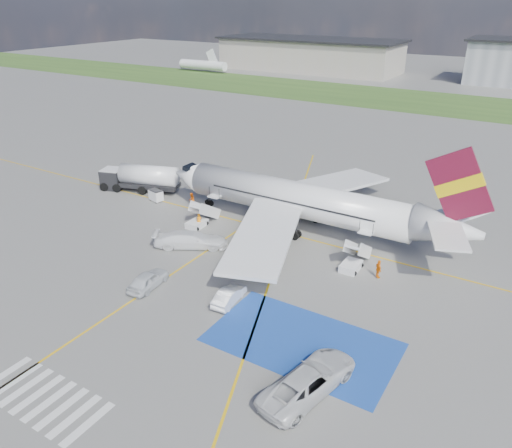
# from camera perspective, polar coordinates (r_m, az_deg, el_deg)

# --- Properties ---
(ground) EXTENTS (400.00, 400.00, 0.00)m
(ground) POSITION_cam_1_polar(r_m,az_deg,el_deg) (46.03, -3.68, -6.65)
(ground) COLOR #60605E
(ground) RESTS_ON ground
(grass_strip) EXTENTS (400.00, 30.00, 0.01)m
(grass_strip) POSITION_cam_1_polar(r_m,az_deg,el_deg) (131.12, 21.47, 12.61)
(grass_strip) COLOR #2D4C1E
(grass_strip) RESTS_ON ground
(taxiway_line_main) EXTENTS (120.00, 0.20, 0.01)m
(taxiway_line_main) POSITION_cam_1_polar(r_m,az_deg,el_deg) (55.01, 3.49, -1.08)
(taxiway_line_main) COLOR gold
(taxiway_line_main) RESTS_ON ground
(taxiway_line_cross) EXTENTS (0.20, 60.00, 0.01)m
(taxiway_line_cross) POSITION_cam_1_polar(r_m,az_deg,el_deg) (42.86, -17.16, -10.49)
(taxiway_line_cross) COLOR gold
(taxiway_line_cross) RESTS_ON ground
(taxiway_line_diag) EXTENTS (20.71, 56.45, 0.01)m
(taxiway_line_diag) POSITION_cam_1_polar(r_m,az_deg,el_deg) (55.01, 3.49, -1.08)
(taxiway_line_diag) COLOR gold
(taxiway_line_diag) RESTS_ON ground
(staging_box) EXTENTS (14.00, 8.00, 0.01)m
(staging_box) POSITION_cam_1_polar(r_m,az_deg,el_deg) (38.98, 5.28, -13.28)
(staging_box) COLOR #194098
(staging_box) RESTS_ON ground
(crosswalk) EXTENTS (9.00, 4.00, 0.01)m
(crosswalk) POSITION_cam_1_polar(r_m,az_deg,el_deg) (37.18, -23.11, -17.80)
(crosswalk) COLOR silver
(crosswalk) RESTS_ON ground
(terminal_west) EXTENTS (60.00, 22.00, 10.00)m
(terminal_west) POSITION_cam_1_polar(r_m,az_deg,el_deg) (180.66, 6.14, 18.64)
(terminal_west) COLOR #9E9688
(terminal_west) RESTS_ON ground
(airliner) EXTENTS (36.81, 32.95, 11.92)m
(airliner) POSITION_cam_1_polar(r_m,az_deg,el_deg) (54.66, 5.97, 2.54)
(airliner) COLOR silver
(airliner) RESTS_ON ground
(airstairs_fwd) EXTENTS (1.90, 5.20, 3.60)m
(airstairs_fwd) POSITION_cam_1_polar(r_m,az_deg,el_deg) (56.98, -6.52, 0.43)
(airstairs_fwd) COLOR silver
(airstairs_fwd) RESTS_ON ground
(airstairs_aft) EXTENTS (1.90, 5.20, 3.60)m
(airstairs_aft) POSITION_cam_1_polar(r_m,az_deg,el_deg) (48.84, 11.00, -4.27)
(airstairs_aft) COLOR silver
(airstairs_aft) RESTS_ON ground
(fuel_tanker) EXTENTS (10.86, 5.91, 3.60)m
(fuel_tanker) POSITION_cam_1_polar(r_m,az_deg,el_deg) (68.25, -13.06, 4.93)
(fuel_tanker) COLOR black
(fuel_tanker) RESTS_ON ground
(gpu_cart) EXTENTS (2.01, 1.54, 1.50)m
(gpu_cart) POSITION_cam_1_polar(r_m,az_deg,el_deg) (64.62, -11.37, 3.16)
(gpu_cart) COLOR silver
(gpu_cart) RESTS_ON ground
(car_silver_a) EXTENTS (2.25, 4.67, 1.54)m
(car_silver_a) POSITION_cam_1_polar(r_m,az_deg,el_deg) (45.83, -12.24, -6.26)
(car_silver_a) COLOR silver
(car_silver_a) RESTS_ON ground
(car_silver_b) EXTENTS (1.79, 4.16, 1.33)m
(car_silver_b) POSITION_cam_1_polar(r_m,az_deg,el_deg) (42.87, -3.10, -8.18)
(car_silver_b) COLOR silver
(car_silver_b) RESTS_ON ground
(van_white_a) EXTENTS (4.08, 6.63, 2.31)m
(van_white_a) POSITION_cam_1_polar(r_m,az_deg,el_deg) (34.36, 6.11, -16.99)
(van_white_a) COLOR silver
(van_white_a) RESTS_ON ground
(van_white_b) EXTENTS (6.11, 4.85, 2.24)m
(van_white_b) POSITION_cam_1_polar(r_m,az_deg,el_deg) (52.01, -7.49, -1.50)
(van_white_b) COLOR white
(van_white_b) RESTS_ON ground
(crew_fwd) EXTENTS (0.72, 0.65, 1.66)m
(crew_fwd) POSITION_cam_1_polar(r_m,az_deg,el_deg) (56.34, -6.51, 0.37)
(crew_fwd) COLOR orange
(crew_fwd) RESTS_ON ground
(crew_nose) EXTENTS (1.03, 1.11, 1.83)m
(crew_nose) POSITION_cam_1_polar(r_m,az_deg,el_deg) (61.99, -7.37, 2.75)
(crew_nose) COLOR #E35E0B
(crew_nose) RESTS_ON ground
(crew_aft) EXTENTS (1.04, 1.09, 1.82)m
(crew_aft) POSITION_cam_1_polar(r_m,az_deg,el_deg) (47.55, 13.82, -5.02)
(crew_aft) COLOR orange
(crew_aft) RESTS_ON ground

